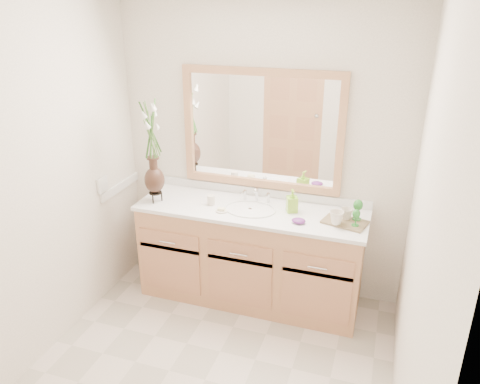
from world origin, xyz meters
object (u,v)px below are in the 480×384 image
(flower_vase, at_px, (151,138))
(soap_bottle, at_px, (292,202))
(tumbler, at_px, (211,200))
(tray, at_px, (345,222))

(flower_vase, distance_m, soap_bottle, 1.20)
(flower_vase, height_order, tumbler, flower_vase)
(flower_vase, distance_m, tray, 1.62)
(flower_vase, distance_m, tumbler, 0.68)
(soap_bottle, distance_m, tray, 0.43)
(tray, bearing_deg, flower_vase, -162.05)
(soap_bottle, bearing_deg, flower_vase, 164.52)
(tumbler, distance_m, soap_bottle, 0.65)
(flower_vase, bearing_deg, tumbler, 10.37)
(soap_bottle, bearing_deg, tumbler, 163.04)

